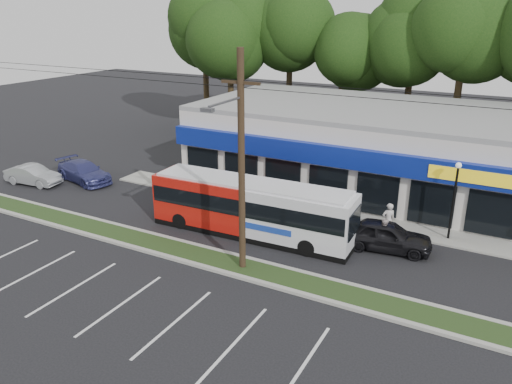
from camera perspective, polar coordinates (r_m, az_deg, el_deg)
The scene contains 15 objects.
ground at distance 24.41m, azimuth -8.91°, elevation -8.00°, with size 120.00×120.00×0.00m, color black.
grass_strip at distance 25.08m, azimuth -7.55°, elevation -6.95°, with size 40.00×1.60×0.12m, color #223917.
curb_south at distance 24.48m, azimuth -8.71°, elevation -7.71°, with size 40.00×0.25×0.14m, color #9E9E93.
curb_north at distance 25.69m, azimuth -6.44°, elevation -6.18°, with size 40.00×0.25×0.14m, color #9E9E93.
sidewalk at distance 29.52m, azimuth 9.61°, elevation -2.76°, with size 32.00×2.20×0.10m, color #9E9E93.
strip_mall at distance 34.88m, azimuth 14.40°, elevation 5.02°, with size 25.00×12.55×5.30m.
utility_pole at distance 21.57m, azimuth -2.16°, elevation 3.99°, with size 50.00×2.77×10.00m.
lamp_post at distance 27.28m, azimuth 21.76°, elevation -0.02°, with size 0.30×0.30×4.25m.
tree_line at distance 44.02m, azimuth 16.57°, elevation 15.53°, with size 46.76×6.76×11.83m.
metrobus at distance 26.36m, azimuth -0.52°, elevation -1.71°, with size 11.22×2.75×3.00m.
car_dark at distance 25.88m, azimuth 14.64°, elevation -4.84°, with size 1.80×4.48×1.53m, color black.
car_silver at distance 37.59m, azimuth -24.14°, elevation 1.77°, with size 1.40×4.03×1.33m, color #979A9E.
car_blue at distance 36.93m, azimuth -19.07°, elevation 2.21°, with size 1.97×4.85×1.41m, color navy.
pedestrian_a at distance 27.25m, azimuth 14.87°, elevation -3.12°, with size 0.69×0.45×1.90m, color beige.
pedestrian_b at distance 25.77m, azimuth 14.32°, elevation -4.74°, with size 0.82×0.64×1.68m, color #B6A7A4.
Camera 1 is at (13.35, -16.91, 11.47)m, focal length 35.00 mm.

